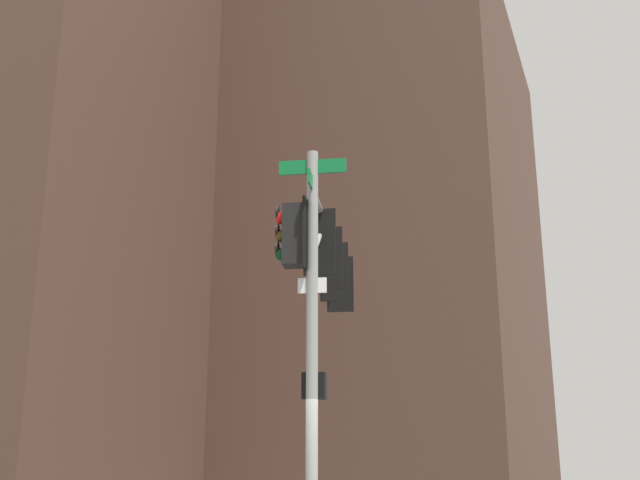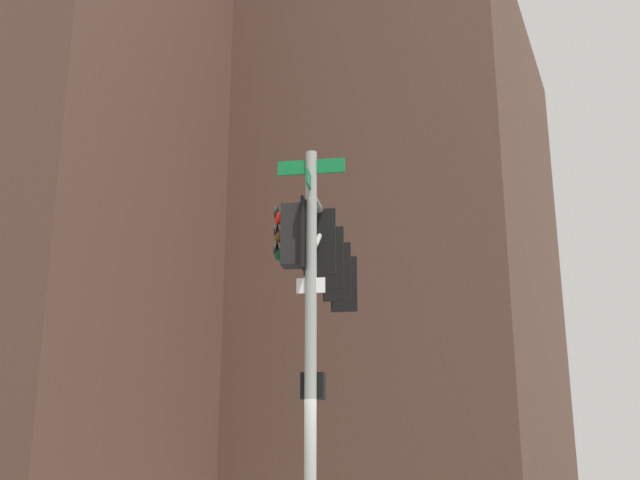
{
  "view_description": "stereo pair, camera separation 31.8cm",
  "coord_description": "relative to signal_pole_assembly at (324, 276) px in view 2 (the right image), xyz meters",
  "views": [
    {
      "loc": [
        11.29,
        4.14,
        1.4
      ],
      "look_at": [
        -0.95,
        -0.5,
        5.24
      ],
      "focal_mm": 45.28,
      "sensor_mm": 36.0,
      "label": 1
    },
    {
      "loc": [
        11.17,
        4.43,
        1.4
      ],
      "look_at": [
        -0.95,
        -0.5,
        5.24
      ],
      "focal_mm": 45.28,
      "sensor_mm": 36.0,
      "label": 2
    }
  ],
  "objects": [
    {
      "name": "signal_pole_assembly",
      "position": [
        0.0,
        0.0,
        0.0
      ],
      "size": [
        5.14,
        1.72,
        6.47
      ],
      "rotation": [
        0.0,
        0.0,
        3.37
      ],
      "color": "gray",
      "rests_on": "ground_plane"
    },
    {
      "name": "building_brick_midblock",
      "position": [
        -32.07,
        -9.65,
        9.64
      ],
      "size": [
        23.36,
        19.57,
        28.87
      ],
      "primitive_type": "cube",
      "color": "#4C3328",
      "rests_on": "ground_plane"
    },
    {
      "name": "building_brick_nearside",
      "position": [
        -20.94,
        -23.64,
        16.68
      ],
      "size": [
        25.38,
        20.48,
        42.95
      ],
      "primitive_type": "cube",
      "color": "#4C3328",
      "rests_on": "ground_plane"
    }
  ]
}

